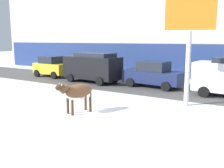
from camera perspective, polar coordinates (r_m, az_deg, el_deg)
ground_plane at (r=11.40m, az=-3.84°, el=-7.28°), size 120.00×120.00×0.00m
road_strip at (r=18.08m, az=11.09°, el=-1.04°), size 60.00×5.60×0.01m
building_facade at (r=24.90m, az=18.17°, el=16.57°), size 44.00×6.10×13.00m
cow_brown at (r=11.89m, az=-7.60°, el=-1.70°), size 0.98×1.93×1.54m
billboard at (r=13.46m, az=16.87°, el=13.52°), size 2.49×0.80×5.56m
car_yellow_hatchback at (r=24.09m, az=-13.09°, el=3.78°), size 3.58×2.07×1.86m
car_black_van at (r=20.39m, az=-4.32°, el=3.85°), size 4.69×2.31×2.32m
car_navy_sedan at (r=18.47m, az=9.12°, el=2.09°), size 4.29×2.15×1.84m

